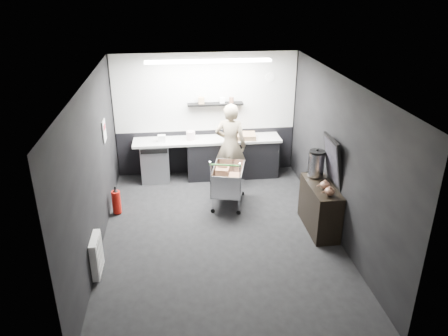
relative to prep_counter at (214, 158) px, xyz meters
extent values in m
plane|color=black|center=(-0.14, -2.42, -0.46)|extent=(5.50, 5.50, 0.00)
plane|color=white|center=(-0.14, -2.42, 2.24)|extent=(5.50, 5.50, 0.00)
plane|color=black|center=(-0.14, 0.33, 0.89)|extent=(5.50, 0.00, 5.50)
plane|color=black|center=(-0.14, -5.17, 0.89)|extent=(5.50, 0.00, 5.50)
plane|color=black|center=(-2.14, -2.42, 0.89)|extent=(0.00, 5.50, 5.50)
plane|color=black|center=(1.86, -2.42, 0.89)|extent=(0.00, 5.50, 5.50)
cube|color=silver|center=(-0.14, 0.31, 1.39)|extent=(3.95, 0.02, 1.70)
cube|color=black|center=(-0.14, 0.31, 0.04)|extent=(3.95, 0.02, 1.00)
cube|color=black|center=(0.06, 0.20, 1.16)|extent=(1.20, 0.22, 0.04)
cylinder|color=white|center=(1.26, 0.30, 1.69)|extent=(0.20, 0.03, 0.20)
cube|color=silver|center=(-2.12, -1.12, 1.09)|extent=(0.02, 0.30, 0.40)
cube|color=red|center=(-2.11, -1.12, 1.16)|extent=(0.02, 0.22, 0.10)
cube|color=white|center=(-2.08, -3.32, -0.11)|extent=(0.10, 0.50, 0.60)
cube|color=white|center=(-0.14, -0.57, 2.21)|extent=(2.40, 0.20, 0.04)
cube|color=black|center=(0.41, 0.00, -0.03)|extent=(2.00, 0.56, 0.85)
cube|color=beige|center=(-0.14, 0.00, 0.42)|extent=(3.20, 0.60, 0.05)
cube|color=#9EA0A5|center=(-1.29, 0.00, -0.03)|extent=(0.60, 0.58, 0.85)
cube|color=black|center=(-1.29, -0.30, 0.32)|extent=(0.56, 0.02, 0.10)
imported|color=beige|center=(0.31, -0.45, 0.44)|extent=(0.76, 0.62, 1.80)
cube|color=silver|center=(0.15, -1.32, -0.14)|extent=(0.77, 1.00, 0.02)
cube|color=silver|center=(-0.12, -1.32, 0.09)|extent=(0.23, 0.86, 0.47)
cube|color=silver|center=(0.43, -1.32, 0.09)|extent=(0.23, 0.86, 0.47)
cube|color=silver|center=(0.15, -1.75, 0.09)|extent=(0.56, 0.16, 0.47)
cube|color=silver|center=(0.15, -0.89, 0.09)|extent=(0.56, 0.16, 0.47)
cylinder|color=silver|center=(-0.09, -1.72, -0.28)|extent=(0.02, 0.02, 0.31)
cylinder|color=silver|center=(0.40, -1.72, -0.28)|extent=(0.02, 0.02, 0.31)
cylinder|color=silver|center=(-0.09, -0.92, -0.28)|extent=(0.02, 0.02, 0.31)
cylinder|color=silver|center=(0.40, -0.92, -0.28)|extent=(0.02, 0.02, 0.31)
cylinder|color=green|center=(0.15, -1.81, 0.58)|extent=(0.56, 0.17, 0.03)
cube|color=brown|center=(0.03, -1.21, 0.07)|extent=(0.32, 0.36, 0.40)
cube|color=brown|center=(0.30, -1.44, 0.05)|extent=(0.29, 0.34, 0.35)
cylinder|color=black|center=(-0.09, -1.72, -0.42)|extent=(0.09, 0.05, 0.08)
cylinder|color=black|center=(-0.09, -0.92, -0.42)|extent=(0.09, 0.05, 0.08)
cylinder|color=black|center=(0.40, -1.72, -0.42)|extent=(0.09, 0.05, 0.08)
cylinder|color=black|center=(0.40, -0.92, -0.42)|extent=(0.09, 0.05, 0.08)
cube|color=black|center=(1.63, -2.43, -0.03)|extent=(0.43, 1.14, 0.85)
cylinder|color=silver|center=(1.63, -2.05, 0.63)|extent=(0.28, 0.28, 0.44)
cylinder|color=black|center=(1.63, -2.05, 0.87)|extent=(0.28, 0.28, 0.04)
sphere|color=black|center=(1.63, -2.05, 0.91)|extent=(0.05, 0.05, 0.05)
ellipsoid|color=brown|center=(1.63, -2.57, 0.47)|extent=(0.17, 0.17, 0.14)
ellipsoid|color=brown|center=(1.63, -2.81, 0.47)|extent=(0.17, 0.17, 0.14)
cube|color=black|center=(1.80, -2.38, 0.82)|extent=(0.20, 0.66, 0.85)
cube|color=black|center=(1.78, -2.38, 0.82)|extent=(0.14, 0.57, 0.73)
cylinder|color=red|center=(-1.99, -1.46, -0.21)|extent=(0.16, 0.16, 0.44)
cone|color=black|center=(-1.99, -1.46, 0.04)|extent=(0.11, 0.11, 0.07)
cylinder|color=black|center=(-1.99, -1.46, 0.08)|extent=(0.03, 0.03, 0.07)
cube|color=#A27D56|center=(0.65, -0.05, 0.49)|extent=(0.55, 0.44, 0.10)
cylinder|color=#F6D5D6|center=(-0.49, 0.00, 0.54)|extent=(0.19, 0.19, 0.19)
cube|color=white|center=(-1.12, -0.05, 0.52)|extent=(0.17, 0.13, 0.14)
camera|label=1|loc=(-0.83, -8.91, 3.69)|focal=35.00mm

